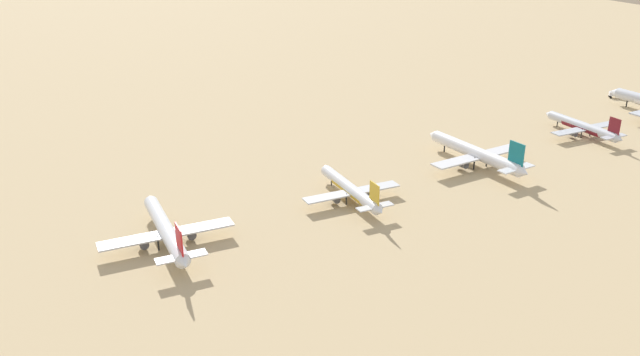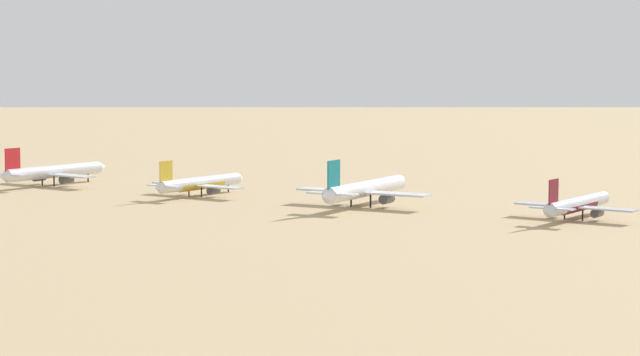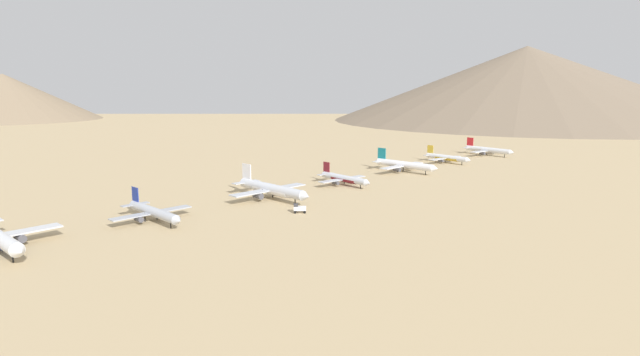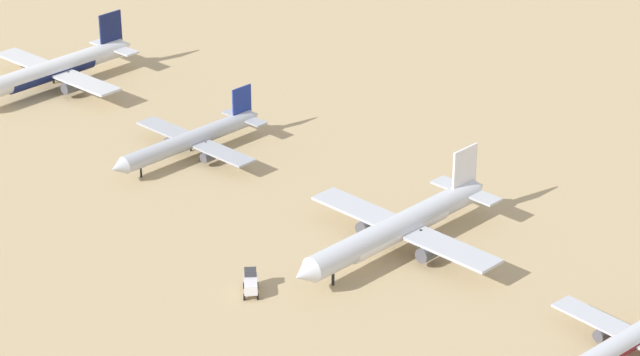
# 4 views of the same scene
# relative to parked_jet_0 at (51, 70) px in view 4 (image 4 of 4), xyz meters

# --- Properties ---
(parked_jet_0) EXTENTS (50.56, 41.03, 14.59)m
(parked_jet_0) POSITION_rel_parked_jet_0_xyz_m (0.00, 0.00, 0.00)
(parked_jet_0) COLOR silver
(parked_jet_0) RESTS_ON ground
(parked_jet_1) EXTENTS (40.61, 32.89, 11.74)m
(parked_jet_1) POSITION_rel_parked_jet_0_xyz_m (2.02, 53.14, -0.90)
(parked_jet_1) COLOR #B2B7C1
(parked_jet_1) RESTS_ON ground
(parked_jet_2) EXTENTS (51.24, 41.48, 14.82)m
(parked_jet_2) POSITION_rel_parked_jet_0_xyz_m (2.61, 111.93, 0.08)
(parked_jet_2) COLOR silver
(parked_jet_2) RESTS_ON ground
(parked_jet_3) EXTENTS (38.40, 31.21, 11.07)m
(parked_jet_3) POSITION_rel_parked_jet_0_xyz_m (2.95, 161.83, -1.17)
(parked_jet_3) COLOR silver
(parked_jet_3) RESTS_ON ground
(service_truck) EXTENTS (5.34, 5.53, 3.90)m
(service_truck) POSITION_rel_parked_jet_0_xyz_m (31.66, 103.71, -2.77)
(service_truck) COLOR silver
(service_truck) RESTS_ON ground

